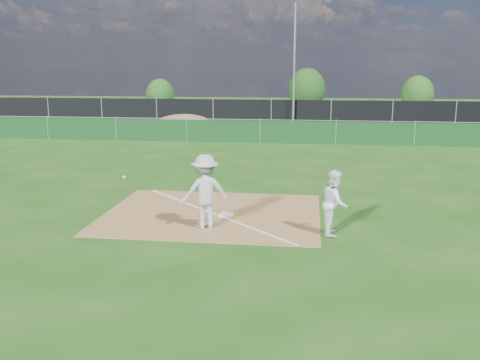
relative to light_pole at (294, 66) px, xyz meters
name	(u,v)px	position (x,y,z in m)	size (l,w,h in m)	color
ground	(249,159)	(-1.50, -12.70, -4.00)	(90.00, 90.00, 0.00)	#1E4E10
infield_dirt	(212,213)	(-1.50, -21.70, -3.99)	(6.00, 5.00, 0.02)	olive
foul_line	(212,213)	(-1.50, -21.70, -3.98)	(0.08, 7.00, 0.01)	white
green_fence	(260,132)	(-1.50, -7.70, -3.40)	(44.00, 0.05, 1.20)	#0F3916
dirt_mound	(184,124)	(-6.50, -4.20, -3.42)	(3.38, 2.60, 1.17)	olive
black_fence	(271,113)	(-1.50, 0.30, -3.10)	(46.00, 0.04, 1.80)	black
parking_lot	(276,119)	(-1.50, 5.30, -4.00)	(46.00, 9.00, 0.01)	black
light_pole	(294,66)	(0.00, 0.00, 0.00)	(0.16, 0.16, 8.00)	slate
first_base	(226,215)	(-1.08, -21.93, -3.94)	(0.34, 0.34, 0.07)	white
play_at_first	(205,191)	(-1.43, -23.04, -3.03)	(2.80, 1.11, 1.90)	silver
runner	(335,202)	(1.82, -23.11, -3.19)	(0.79, 0.62, 1.63)	white
car_left	(202,110)	(-7.13, 4.35, -3.28)	(1.67, 4.15, 1.41)	#929599
car_mid	(282,110)	(-1.07, 5.07, -3.28)	(1.51, 4.34, 1.43)	black
car_right	(334,112)	(2.84, 4.53, -3.34)	(1.82, 4.47, 1.30)	black
tree_left	(160,95)	(-11.81, 9.37, -2.49)	(2.47, 2.47, 2.93)	#382316
tree_mid	(307,90)	(0.77, 11.67, -2.03)	(3.23, 3.23, 3.83)	#382316
tree_right	(417,94)	(10.04, 11.24, -2.34)	(2.72, 2.72, 3.23)	#382316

